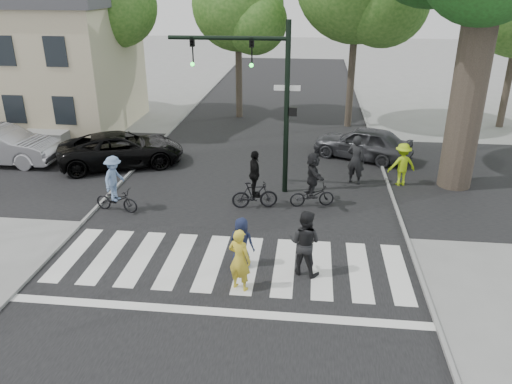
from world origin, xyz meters
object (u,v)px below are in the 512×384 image
Objects in this scene: cyclist_mid at (255,185)px; car_silver at (1,145)px; pedestrian_adult at (305,243)px; traffic_signal at (262,84)px; car_grey at (362,143)px; pedestrian_child at (242,242)px; car_suv at (122,149)px; pedestrian_woman at (240,260)px; cyclist_left at (115,188)px; cyclist_right at (313,183)px.

cyclist_mid reaches higher than car_silver.
car_silver is at bearing 163.58° from cyclist_mid.
pedestrian_adult is at bearing -118.79° from car_silver.
traffic_signal is 6.44m from pedestrian_adult.
traffic_signal reaches higher than car_grey.
pedestrian_child is 1.70m from pedestrian_adult.
car_suv is at bearing -37.92° from pedestrian_child.
pedestrian_adult is 14.72m from car_silver.
traffic_signal is 4.25× the size of pedestrian_child.
pedestrian_woman is at bearing 2.56° from car_grey.
car_grey is (4.03, 5.59, -0.12)m from cyclist_mid.
car_grey is (15.11, 2.33, -0.08)m from car_silver.
cyclist_left reaches higher than car_suv.
pedestrian_child is 9.50m from car_suv.
cyclist_left is (-4.64, -2.29, -3.06)m from traffic_signal.
cyclist_mid is 0.42× the size of car_silver.
pedestrian_child is at bearing -121.70° from car_silver.
cyclist_left is at bearing -17.69° from pedestrian_woman.
car_silver is (-11.16, 1.76, -3.11)m from traffic_signal.
pedestrian_adult is (1.57, 0.92, 0.07)m from pedestrian_woman.
cyclist_mid is 11.55m from car_silver.
car_silver is at bearing -8.57° from pedestrian_adult.
cyclist_mid is 1.96m from cyclist_right.
pedestrian_child is 0.73× the size of cyclist_right.
cyclist_right reaches higher than car_grey.
pedestrian_adult is 4.31m from cyclist_mid.
traffic_signal is 3.42m from cyclist_mid.
cyclist_left reaches higher than car_silver.
pedestrian_adult is 0.93× the size of cyclist_right.
cyclist_right is (1.93, 0.34, 0.03)m from cyclist_mid.
pedestrian_adult is 7.05m from cyclist_left.
traffic_signal is 3.74m from cyclist_right.
cyclist_mid is at bearing -93.35° from traffic_signal.
pedestrian_woman is 0.92× the size of pedestrian_adult.
car_silver is at bearing -19.60° from pedestrian_child.
cyclist_mid is (-0.09, -1.51, -3.07)m from traffic_signal.
car_suv is 1.21× the size of car_grey.
pedestrian_adult is at bearing 9.33° from car_grey.
car_silver is (-11.15, 7.03, 0.09)m from pedestrian_child.
traffic_signal reaches higher than cyclist_mid.
cyclist_mid is at bearing -64.72° from pedestrian_woman.
traffic_signal reaches higher than cyclist_right.
car_suv is at bearing -55.80° from car_grey.
traffic_signal is 1.25× the size of car_silver.
pedestrian_child is 5.51m from cyclist_left.
pedestrian_woman is 1.82m from pedestrian_adult.
car_grey is at bearing -101.37° from car_suv.
pedestrian_adult reaches higher than car_suv.
car_grey is at bearing 36.58° from cyclist_left.
traffic_signal is at bearing -131.64° from car_suv.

